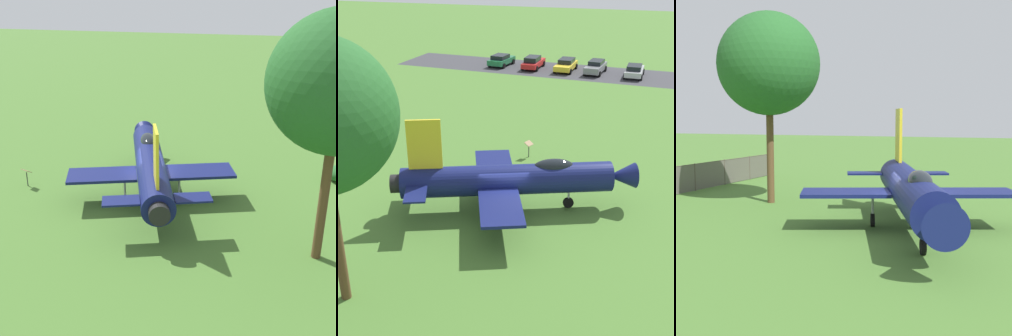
{
  "view_description": "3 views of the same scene",
  "coord_description": "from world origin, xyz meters",
  "views": [
    {
      "loc": [
        7.44,
        -23.46,
        11.51
      ],
      "look_at": [
        1.12,
        -0.3,
        1.97
      ],
      "focal_mm": 48.77,
      "sensor_mm": 36.0,
      "label": 1
    },
    {
      "loc": [
        23.82,
        6.89,
        13.55
      ],
      "look_at": [
        -0.03,
        -0.09,
        2.53
      ],
      "focal_mm": 53.73,
      "sensor_mm": 36.0,
      "label": 2
    },
    {
      "loc": [
        -4.6,
        20.29,
        4.99
      ],
      "look_at": [
        3.7,
        -1.75,
        2.5
      ],
      "focal_mm": 51.76,
      "sensor_mm": 36.0,
      "label": 3
    }
  ],
  "objects": [
    {
      "name": "display_jet",
      "position": [
        -0.13,
        0.33,
        1.9
      ],
      "size": [
        9.57,
        12.97,
        5.41
      ],
      "rotation": [
        0.0,
        0.0,
        1.94
      ],
      "color": "#111951",
      "rests_on": "ground_plane"
    },
    {
      "name": "info_plaque",
      "position": [
        -7.81,
        -0.71,
        0.85
      ],
      "size": [
        0.7,
        0.59,
        1.14
      ],
      "color": "#333333",
      "rests_on": "ground_plane"
    },
    {
      "name": "ground_plane",
      "position": [
        0.0,
        0.0,
        0.0
      ],
      "size": [
        200.0,
        200.0,
        0.0
      ],
      "primitive_type": "plane",
      "color": "#47722D"
    }
  ]
}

